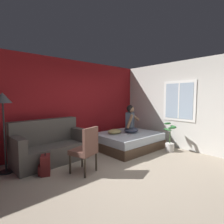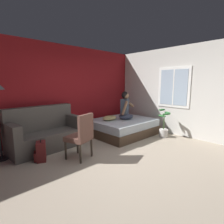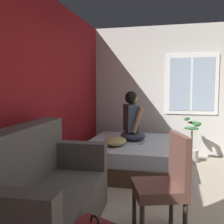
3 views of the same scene
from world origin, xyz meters
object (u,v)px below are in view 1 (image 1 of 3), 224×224
object	(u,v)px
side_chair	(86,148)
backpack	(45,165)
person_seated	(131,121)
cell_phone	(129,135)
couch	(50,146)
floor_lamp	(3,106)
throw_pillow	(115,131)
bed	(128,141)
potted_plant	(170,141)

from	to	relation	value
side_chair	backpack	bearing A→B (deg)	143.38
person_seated	cell_phone	xyz separation A→B (m)	(-0.29, -0.22, -0.35)
person_seated	cell_phone	world-z (taller)	person_seated
couch	floor_lamp	distance (m)	1.40
throw_pillow	side_chair	bearing A→B (deg)	-151.81
couch	floor_lamp	bearing A→B (deg)	-179.63
bed	couch	bearing A→B (deg)	168.04
couch	person_seated	size ratio (longest dim) A/B	2.00
throw_pillow	cell_phone	distance (m)	0.47
side_chair	person_seated	world-z (taller)	person_seated
backpack	floor_lamp	xyz separation A→B (m)	(-0.59, 0.63, 1.24)
backpack	potted_plant	distance (m)	3.46
side_chair	throw_pillow	world-z (taller)	side_chair
couch	potted_plant	bearing A→B (deg)	-27.29
cell_phone	potted_plant	distance (m)	1.21
couch	cell_phone	bearing A→B (deg)	-17.85
side_chair	cell_phone	size ratio (longest dim) A/B	6.81
throw_pillow	person_seated	bearing A→B (deg)	-20.53
couch	floor_lamp	size ratio (longest dim) A/B	1.03
person_seated	backpack	bearing A→B (deg)	-176.60
cell_phone	floor_lamp	bearing A→B (deg)	93.83
side_chair	couch	bearing A→B (deg)	105.52
bed	backpack	xyz separation A→B (m)	(-2.66, -0.15, -0.04)
throw_pillow	floor_lamp	size ratio (longest dim) A/B	0.28
backpack	side_chair	bearing A→B (deg)	-36.62
person_seated	bed	bearing A→B (deg)	-174.63
side_chair	potted_plant	bearing A→B (deg)	-8.42
side_chair	bed	bearing A→B (deg)	18.34
backpack	throw_pillow	size ratio (longest dim) A/B	0.95
bed	backpack	bearing A→B (deg)	-176.70
person_seated	potted_plant	xyz separation A→B (m)	(0.55, -1.06, -0.53)
side_chair	throw_pillow	xyz separation A→B (m)	(1.61, 0.86, 0.02)
couch	potted_plant	world-z (taller)	couch
person_seated	cell_phone	bearing A→B (deg)	-143.73
person_seated	potted_plant	bearing A→B (deg)	-62.78
bed	couch	size ratio (longest dim) A/B	1.08
couch	cell_phone	distance (m)	2.25
backpack	potted_plant	world-z (taller)	potted_plant
side_chair	floor_lamp	size ratio (longest dim) A/B	0.58
bed	side_chair	distance (m)	2.11
cell_phone	couch	bearing A→B (deg)	88.45
couch	side_chair	xyz separation A→B (m)	(0.32, -1.14, 0.14)
cell_phone	bed	bearing A→B (deg)	-21.66
cell_phone	throw_pillow	bearing A→B (deg)	44.45
couch	cell_phone	xyz separation A→B (m)	(2.14, -0.69, 0.09)
throw_pillow	cell_phone	size ratio (longest dim) A/B	3.33
couch	cell_phone	size ratio (longest dim) A/B	12.15
side_chair	throw_pillow	bearing A→B (deg)	28.19
floor_lamp	backpack	bearing A→B (deg)	-47.14
couch	throw_pillow	size ratio (longest dim) A/B	3.64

